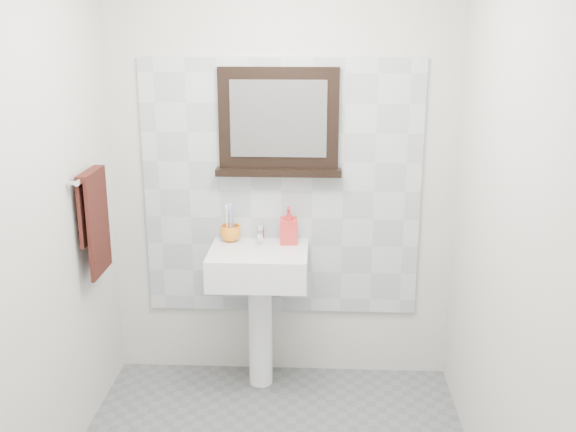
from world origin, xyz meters
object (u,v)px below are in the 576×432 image
object	(u,v)px
framed_mirror	(279,124)
hand_towel	(94,214)
pedestal_sink	(259,280)
soap_dispenser	(289,225)
toothbrush_cup	(231,233)

from	to	relation	value
framed_mirror	hand_towel	bearing A→B (deg)	-153.81
pedestal_sink	soap_dispenser	bearing A→B (deg)	36.18
pedestal_sink	hand_towel	size ratio (longest dim) A/B	1.75
hand_towel	pedestal_sink	bearing A→B (deg)	18.13
toothbrush_cup	hand_towel	size ratio (longest dim) A/B	0.22
framed_mirror	hand_towel	world-z (taller)	framed_mirror
hand_towel	soap_dispenser	bearing A→B (deg)	21.50
soap_dispenser	hand_towel	distance (m)	1.07
toothbrush_cup	framed_mirror	world-z (taller)	framed_mirror
toothbrush_cup	hand_towel	world-z (taller)	hand_towel
pedestal_sink	framed_mirror	xyz separation A→B (m)	(0.10, 0.19, 0.86)
soap_dispenser	hand_towel	size ratio (longest dim) A/B	0.39
pedestal_sink	framed_mirror	size ratio (longest dim) A/B	1.35
soap_dispenser	pedestal_sink	bearing A→B (deg)	-147.12
pedestal_sink	soap_dispenser	size ratio (longest dim) A/B	4.44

